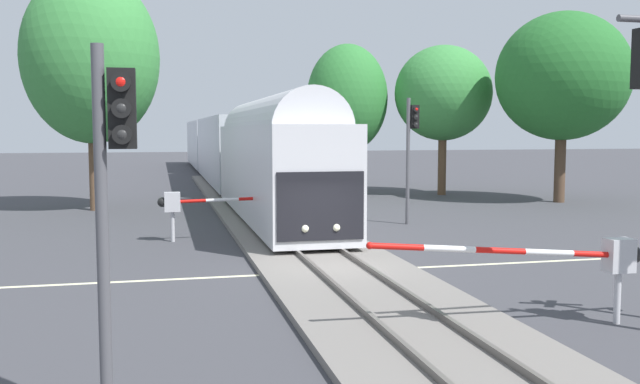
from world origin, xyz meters
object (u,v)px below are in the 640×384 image
object	(u,v)px
crossing_gate_near	(590,257)
elm_centre_background	(347,99)
crossing_gate_far	(195,203)
oak_behind_train	(91,58)
oak_far_right	(443,93)
traffic_signal_near_left	(112,179)
traffic_signal_far_side	(411,140)
commuter_train	(227,148)
maple_right_background	(563,77)

from	to	relation	value
crossing_gate_near	elm_centre_background	xyz separation A→B (m)	(2.96, 29.61, 4.54)
crossing_gate_far	oak_behind_train	bearing A→B (deg)	112.21
crossing_gate_far	oak_far_right	distance (m)	22.21
elm_centre_background	oak_far_right	distance (m)	5.94
crossing_gate_near	traffic_signal_near_left	world-z (taller)	traffic_signal_near_left
traffic_signal_far_side	oak_far_right	size ratio (longest dim) A/B	0.58
commuter_train	maple_right_background	size ratio (longest dim) A/B	6.16
crossing_gate_near	traffic_signal_near_left	distance (m)	9.94
commuter_train	traffic_signal_far_side	distance (m)	23.85
traffic_signal_far_side	commuter_train	bearing A→B (deg)	103.65
oak_behind_train	elm_centre_background	size ratio (longest dim) A/B	1.26
commuter_train	oak_far_right	distance (m)	16.80
crossing_gate_far	elm_centre_background	size ratio (longest dim) A/B	0.70
traffic_signal_near_left	oak_far_right	xyz separation A→B (m)	(17.72, 31.03, 2.85)
crossing_gate_far	traffic_signal_far_side	xyz separation A→B (m)	(9.22, 2.46, 2.21)
traffic_signal_near_left	elm_centre_background	bearing A→B (deg)	69.83
commuter_train	crossing_gate_near	xyz separation A→B (m)	(3.73, -38.57, -1.29)
crossing_gate_near	elm_centre_background	world-z (taller)	elm_centre_background
oak_behind_train	crossing_gate_near	bearing A→B (deg)	-63.73
traffic_signal_near_left	maple_right_background	bearing A→B (deg)	48.64
oak_far_right	maple_right_background	bearing A→B (deg)	-50.63
traffic_signal_far_side	maple_right_background	distance (m)	13.52
crossing_gate_near	maple_right_background	bearing A→B (deg)	59.07
maple_right_background	traffic_signal_far_side	bearing A→B (deg)	-149.63
oak_behind_train	oak_far_right	world-z (taller)	oak_behind_train
crossing_gate_far	elm_centre_background	bearing A→B (deg)	58.31
crossing_gate_near	oak_far_right	xyz separation A→B (m)	(8.57, 27.68, 4.84)
crossing_gate_far	oak_far_right	size ratio (longest dim) A/B	0.71
crossing_gate_far	traffic_signal_far_side	world-z (taller)	traffic_signal_far_side
commuter_train	oak_far_right	world-z (taller)	oak_far_right
commuter_train	elm_centre_background	distance (m)	11.65
traffic_signal_far_side	elm_centre_background	size ratio (longest dim) A/B	0.58
elm_centre_background	traffic_signal_near_left	bearing A→B (deg)	-110.17
crossing_gate_near	elm_centre_background	bearing A→B (deg)	84.29
crossing_gate_far	traffic_signal_near_left	world-z (taller)	traffic_signal_near_left
crossing_gate_near	traffic_signal_far_side	size ratio (longest dim) A/B	1.11
commuter_train	traffic_signal_near_left	bearing A→B (deg)	-97.37
traffic_signal_far_side	maple_right_background	world-z (taller)	maple_right_background
maple_right_background	oak_behind_train	size ratio (longest dim) A/B	0.89
crossing_gate_far	oak_behind_train	size ratio (longest dim) A/B	0.56
crossing_gate_near	traffic_signal_far_side	bearing A→B (deg)	82.98
crossing_gate_near	traffic_signal_far_side	world-z (taller)	traffic_signal_far_side
traffic_signal_near_left	elm_centre_background	xyz separation A→B (m)	(12.11, 32.96, 2.55)
traffic_signal_near_left	oak_behind_train	size ratio (longest dim) A/B	0.43
crossing_gate_far	maple_right_background	xyz separation A→B (m)	(20.52, 9.08, 5.56)
maple_right_background	oak_far_right	size ratio (longest dim) A/B	1.14
crossing_gate_far	oak_far_right	world-z (taller)	oak_far_right
oak_behind_train	elm_centre_background	world-z (taller)	oak_behind_train
oak_far_right	elm_centre_background	bearing A→B (deg)	161.04
commuter_train	crossing_gate_far	size ratio (longest dim) A/B	9.81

